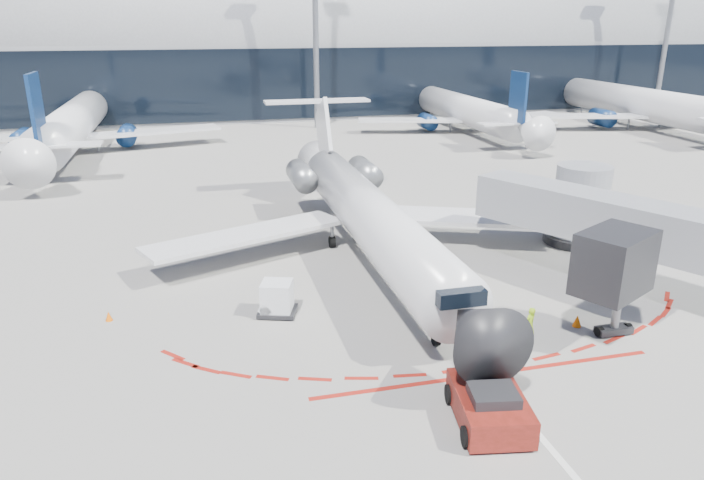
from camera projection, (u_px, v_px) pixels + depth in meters
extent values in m
plane|color=slate|center=(396.00, 267.00, 34.71)|extent=(260.00, 260.00, 0.00)
cube|color=silver|center=(385.00, 254.00, 36.54)|extent=(0.25, 40.00, 0.01)
cube|color=maroon|center=(487.00, 374.00, 24.18)|extent=(14.00, 0.25, 0.01)
cube|color=gray|center=(261.00, 77.00, 92.53)|extent=(150.00, 24.00, 10.00)
cylinder|color=gray|center=(260.00, 41.00, 90.88)|extent=(150.00, 24.00, 24.00)
cube|color=black|center=(272.00, 85.00, 81.51)|extent=(150.00, 0.20, 9.00)
cube|color=gray|center=(596.00, 216.00, 31.46)|extent=(8.22, 12.61, 2.30)
cube|color=black|center=(614.00, 262.00, 25.51)|extent=(3.86, 3.44, 2.60)
cylinder|color=gray|center=(617.00, 309.00, 26.85)|extent=(0.36, 0.36, 2.40)
cube|color=black|center=(614.00, 330.00, 27.18)|extent=(1.60, 0.60, 0.30)
cylinder|color=gray|center=(581.00, 205.00, 37.81)|extent=(3.20, 3.20, 4.80)
cylinder|color=black|center=(576.00, 238.00, 38.53)|extent=(4.00, 4.00, 0.50)
cylinder|color=gray|center=(316.00, 24.00, 75.64)|extent=(0.70, 0.70, 25.00)
cylinder|color=gray|center=(669.00, 23.00, 87.12)|extent=(0.70, 0.70, 25.00)
cylinder|color=silver|center=(371.00, 218.00, 34.72)|extent=(2.95, 24.08, 2.95)
cone|color=black|center=(475.00, 328.00, 22.30)|extent=(2.95, 3.06, 2.95)
cone|color=silver|center=(321.00, 164.00, 47.54)|extent=(2.95, 3.94, 2.95)
cube|color=black|center=(456.00, 293.00, 23.71)|extent=(1.86, 1.53, 0.60)
cube|color=silver|center=(246.00, 235.00, 34.99)|extent=(11.72, 6.95, 0.34)
cube|color=silver|center=(471.00, 217.00, 38.11)|extent=(11.72, 6.95, 0.34)
cube|color=silver|center=(324.00, 132.00, 45.67)|extent=(0.27, 5.13, 5.23)
cube|color=silver|center=(317.00, 101.00, 47.12)|extent=(7.88, 1.75, 0.18)
cylinder|color=slate|center=(302.00, 176.00, 42.93)|extent=(1.64, 3.72, 1.64)
cylinder|color=slate|center=(365.00, 172.00, 43.96)|extent=(1.64, 3.72, 1.64)
cylinder|color=black|center=(436.00, 339.00, 26.26)|extent=(0.24, 0.61, 0.61)
cylinder|color=black|center=(332.00, 242.00, 37.58)|extent=(0.33, 0.70, 0.70)
cylinder|color=black|center=(385.00, 237.00, 38.34)|extent=(0.33, 0.70, 0.70)
cylinder|color=gray|center=(436.00, 332.00, 26.16)|extent=(0.20, 0.20, 1.20)
cube|color=#52140B|center=(489.00, 407.00, 21.12)|extent=(2.77, 3.84, 0.99)
cube|color=black|center=(494.00, 395.00, 20.59)|extent=(1.74, 1.56, 0.38)
cylinder|color=gray|center=(471.00, 374.00, 23.47)|extent=(0.60, 2.83, 0.11)
cylinder|color=black|center=(467.00, 437.00, 19.99)|extent=(0.42, 0.75, 0.70)
cylinder|color=black|center=(531.00, 434.00, 20.14)|extent=(0.42, 0.75, 0.70)
cylinder|color=black|center=(450.00, 394.00, 22.27)|extent=(0.42, 0.75, 0.70)
cylinder|color=black|center=(508.00, 392.00, 22.41)|extent=(0.42, 0.75, 0.70)
imported|color=#A7E418|center=(530.00, 325.00, 26.35)|extent=(0.69, 0.59, 1.60)
cube|color=black|center=(278.00, 311.00, 29.08)|extent=(2.07, 1.91, 0.19)
cube|color=silver|center=(277.00, 296.00, 28.83)|extent=(1.70, 1.64, 1.36)
cylinder|color=black|center=(261.00, 317.00, 28.63)|extent=(0.13, 0.19, 0.17)
cylinder|color=black|center=(290.00, 318.00, 28.54)|extent=(0.13, 0.19, 0.17)
cylinder|color=black|center=(266.00, 307.00, 29.67)|extent=(0.13, 0.19, 0.17)
cylinder|color=black|center=(294.00, 308.00, 29.58)|extent=(0.13, 0.19, 0.17)
cone|color=#E65D04|center=(109.00, 316.00, 28.43)|extent=(0.32, 0.32, 0.45)
cone|color=#E65D04|center=(577.00, 321.00, 27.89)|extent=(0.39, 0.39, 0.55)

